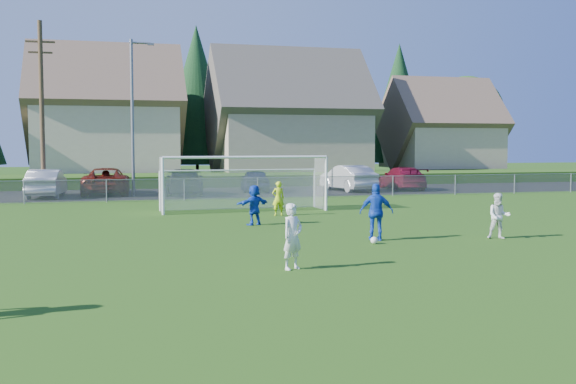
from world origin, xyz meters
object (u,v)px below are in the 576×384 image
player_white_b (499,216)px  car_f (348,178)px  player_blue_a (376,212)px  car_g (402,178)px  soccer_goal (242,175)px  soccer_ball (374,240)px  goalkeeper (278,198)px  player_white_a (293,236)px  car_e (255,180)px  player_blue_b (254,205)px  car_d (185,182)px  car_b (47,183)px  car_c (106,181)px

player_white_b → car_f: (2.89, 21.97, 0.09)m
player_white_b → player_blue_a: bearing=-165.8°
car_g → soccer_goal: bearing=46.7°
soccer_ball → car_g: size_ratio=0.04×
player_blue_a → goalkeeper: size_ratio=1.23×
player_white_a → player_white_b: player_white_a is taller
goalkeeper → car_g: 18.13m
player_white_b → goalkeeper: bearing=144.9°
car_f → car_g: 3.92m
goalkeeper → car_e: 14.41m
player_white_b → car_f: size_ratio=0.29×
player_blue_b → goalkeeper: size_ratio=1.04×
soccer_ball → car_d: size_ratio=0.04×
car_g → soccer_goal: 17.09m
car_d → car_b: bearing=6.6°
soccer_ball → car_g: (11.05, 22.25, 0.63)m
player_blue_b → car_f: (9.66, 16.34, 0.07)m
goalkeeper → car_c: bearing=-62.7°
car_f → car_d: bearing=-4.9°
player_blue_a → soccer_ball: bearing=80.2°
player_white_a → car_d: player_white_a is taller
player_blue_a → car_e: bearing=-74.9°
player_blue_b → car_g: size_ratio=0.29×
soccer_ball → player_white_b: player_white_b is taller
goalkeeper → car_c: 15.88m
soccer_ball → car_f: size_ratio=0.04×
car_f → car_g: size_ratio=0.97×
soccer_goal → player_white_a: bearing=-96.3°
player_white_b → car_g: 23.28m
player_white_b → car_e: size_ratio=0.35×
player_white_a → car_b: 25.90m
goalkeeper → car_d: size_ratio=0.27×
car_b → car_d: bearing=-176.0°
car_b → car_c: car_c is taller
car_b → car_d: size_ratio=0.91×
car_b → car_c: 3.56m
player_white_b → soccer_goal: (-6.13, 11.13, 0.89)m
soccer_ball → player_white_a: player_white_a is taller
soccer_ball → car_d: (-3.39, 21.40, 0.66)m
player_white_b → car_d: bearing=133.9°
soccer_ball → goalkeeper: (-0.85, 8.57, 0.62)m
goalkeeper → player_blue_a: bearing=99.5°
player_white_a → car_f: (10.62, 25.31, 0.02)m
car_b → player_white_a: bearing=111.1°
car_d → player_white_a: bearing=96.2°
car_g → player_blue_a: bearing=69.6°
goalkeeper → car_f: bearing=-120.0°
soccer_goal → car_b: bearing=132.2°
player_blue_a → car_g: player_blue_a is taller
car_e → car_g: 9.86m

